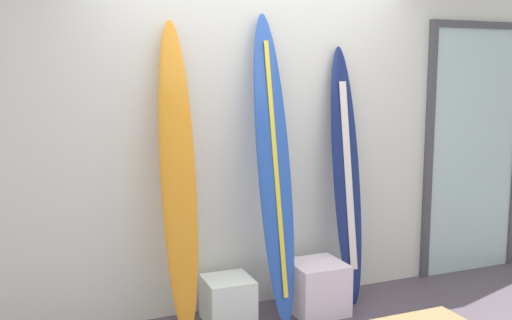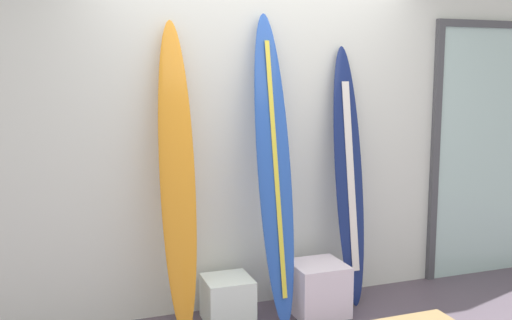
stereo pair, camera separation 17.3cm
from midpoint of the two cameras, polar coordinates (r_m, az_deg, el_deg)
wall_back at (r=4.53m, az=0.91°, el=3.66°), size 7.20×0.20×2.80m
surfboard_sunset at (r=4.05m, az=-6.31°, el=-1.94°), size 0.25×0.41×2.13m
surfboard_cobalt at (r=4.22m, az=2.93°, el=-0.80°), size 0.26×0.52×2.20m
surfboard_navy at (r=4.61m, az=9.96°, el=-1.75°), size 0.24×0.36×1.98m
display_block_left at (r=4.38m, az=-1.58°, el=-13.23°), size 0.34×0.34×0.32m
display_block_center at (r=4.54m, az=7.04°, el=-12.10°), size 0.39×0.39×0.38m
glass_door at (r=5.55m, az=21.66°, el=1.20°), size 1.04×0.06×2.21m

